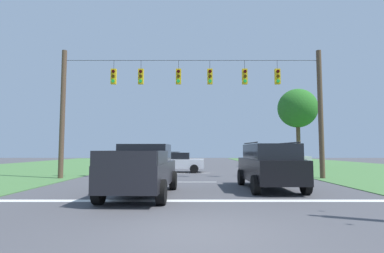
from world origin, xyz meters
TOP-DOWN VIEW (x-y plane):
  - ground_plane at (0.00, 0.00)m, footprint 120.00×120.00m
  - stop_bar_stripe at (0.00, 3.99)m, footprint 13.55×0.45m
  - lane_dash_0 at (0.00, 9.99)m, footprint 2.50×0.15m
  - lane_dash_1 at (0.00, 16.25)m, footprint 2.50×0.15m
  - lane_dash_2 at (0.00, 25.72)m, footprint 2.50×0.15m
  - lane_dash_3 at (0.00, 30.63)m, footprint 2.50×0.15m
  - overhead_signal_span at (-0.06, 11.91)m, footprint 16.12×0.31m
  - pickup_truck at (-1.96, 5.17)m, footprint 2.45×5.47m
  - suv_black at (3.35, 6.96)m, footprint 2.25×4.82m
  - distant_car_crossing_white at (-2.62, 29.21)m, footprint 4.44×2.32m
  - distant_car_oncoming at (-1.30, 17.12)m, footprint 4.35×2.13m
  - distant_car_far_parked at (11.15, 28.23)m, footprint 4.31×2.04m
  - tree_roadside_right at (10.63, 23.87)m, footprint 3.95×3.95m

SIDE VIEW (x-z plane):
  - ground_plane at x=0.00m, z-range 0.00..0.00m
  - stop_bar_stripe at x=0.00m, z-range 0.00..0.01m
  - lane_dash_0 at x=0.00m, z-range 0.00..0.01m
  - lane_dash_1 at x=0.00m, z-range 0.00..0.01m
  - lane_dash_2 at x=0.00m, z-range 0.00..0.01m
  - lane_dash_3 at x=0.00m, z-range 0.00..0.01m
  - distant_car_crossing_white at x=-2.62m, z-range 0.03..1.55m
  - distant_car_oncoming at x=-1.30m, z-range 0.03..1.55m
  - distant_car_far_parked at x=11.15m, z-range 0.03..1.55m
  - pickup_truck at x=-1.96m, z-range -0.01..1.94m
  - suv_black at x=3.35m, z-range 0.03..2.09m
  - overhead_signal_span at x=-0.06m, z-range 0.58..8.48m
  - tree_roadside_right at x=10.63m, z-range 1.95..9.86m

